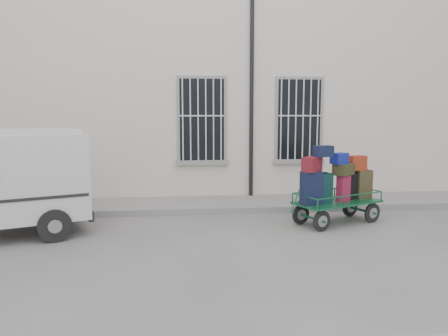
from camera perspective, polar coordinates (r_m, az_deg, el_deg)
name	(u,v)px	position (r m, az deg, el deg)	size (l,w,h in m)	color
ground	(229,229)	(9.31, 0.71, -7.99)	(80.00, 80.00, 0.00)	slate
building	(210,96)	(14.47, -1.89, 9.44)	(24.00, 5.15, 6.00)	beige
sidewalk	(219,204)	(11.42, -0.60, -4.74)	(24.00, 1.70, 0.15)	slate
luggage_cart	(336,186)	(9.88, 14.40, -2.28)	(2.27, 1.58, 1.75)	black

